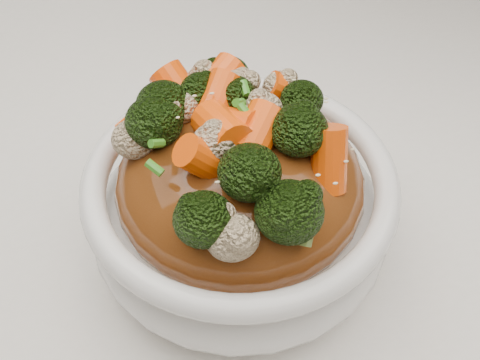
{
  "coord_description": "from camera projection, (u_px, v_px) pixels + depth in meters",
  "views": [
    {
      "loc": [
        -0.03,
        -0.27,
        1.09
      ],
      "look_at": [
        0.02,
        -0.03,
        0.82
      ],
      "focal_mm": 42.0,
      "sensor_mm": 36.0,
      "label": 1
    }
  ],
  "objects": [
    {
      "name": "sesame_seeds",
      "position": [
        240.0,
        113.0,
        0.32
      ],
      "size": [
        0.18,
        0.18,
        0.01
      ],
      "primitive_type": null,
      "rotation": [
        0.0,
        0.0,
        0.28
      ],
      "color": "beige",
      "rests_on": "sauce_base"
    },
    {
      "name": "carrots",
      "position": [
        240.0,
        115.0,
        0.32
      ],
      "size": [
        0.2,
        0.2,
        0.05
      ],
      "primitive_type": null,
      "rotation": [
        0.0,
        0.0,
        0.28
      ],
      "color": "#FE5308",
      "rests_on": "sauce_base"
    },
    {
      "name": "bowl",
      "position": [
        240.0,
        210.0,
        0.39
      ],
      "size": [
        0.25,
        0.25,
        0.08
      ],
      "primitive_type": null,
      "rotation": [
        0.0,
        0.0,
        0.28
      ],
      "color": "white",
      "rests_on": "tablecloth"
    },
    {
      "name": "tablecloth",
      "position": [
        209.0,
        237.0,
        0.45
      ],
      "size": [
        1.2,
        0.8,
        0.04
      ],
      "primitive_type": "cube",
      "color": "white",
      "rests_on": "dining_table"
    },
    {
      "name": "cauliflower",
      "position": [
        240.0,
        118.0,
        0.33
      ],
      "size": [
        0.2,
        0.2,
        0.03
      ],
      "primitive_type": null,
      "rotation": [
        0.0,
        0.0,
        0.28
      ],
      "color": "beige",
      "rests_on": "sauce_base"
    },
    {
      "name": "scallions",
      "position": [
        240.0,
        113.0,
        0.32
      ],
      "size": [
        0.15,
        0.15,
        0.02
      ],
      "primitive_type": null,
      "rotation": [
        0.0,
        0.0,
        0.28
      ],
      "color": "#35801D",
      "rests_on": "sauce_base"
    },
    {
      "name": "broccoli",
      "position": [
        240.0,
        116.0,
        0.32
      ],
      "size": [
        0.2,
        0.2,
        0.04
      ],
      "primitive_type": null,
      "rotation": [
        0.0,
        0.0,
        0.28
      ],
      "color": "black",
      "rests_on": "sauce_base"
    },
    {
      "name": "sauce_base",
      "position": [
        240.0,
        183.0,
        0.37
      ],
      "size": [
        0.2,
        0.2,
        0.09
      ],
      "primitive_type": "ellipsoid",
      "rotation": [
        0.0,
        0.0,
        0.28
      ],
      "color": "#653111",
      "rests_on": "bowl"
    }
  ]
}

